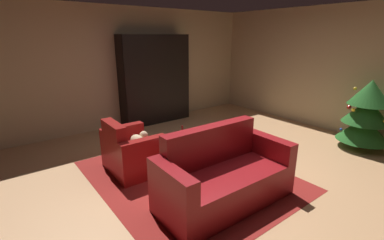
{
  "coord_description": "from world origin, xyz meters",
  "views": [
    {
      "loc": [
        2.79,
        -2.67,
        2.0
      ],
      "look_at": [
        -0.43,
        -0.19,
        0.74
      ],
      "focal_mm": 25.48,
      "sensor_mm": 36.0,
      "label": 1
    }
  ],
  "objects": [
    {
      "name": "wall_left",
      "position": [
        -3.02,
        0.0,
        1.31
      ],
      "size": [
        0.06,
        6.55,
        2.62
      ],
      "primitive_type": "cube",
      "color": "tan",
      "rests_on": "ground"
    },
    {
      "name": "book_stack_on_table",
      "position": [
        -0.15,
        -0.37,
        0.52
      ],
      "size": [
        0.22,
        0.18,
        0.09
      ],
      "color": "#DDB851",
      "rests_on": "coffee_table"
    },
    {
      "name": "couch_red",
      "position": [
        0.64,
        -0.53,
        0.32
      ],
      "size": [
        0.81,
        1.74,
        0.92
      ],
      "color": "maroon",
      "rests_on": "ground"
    },
    {
      "name": "armchair_red",
      "position": [
        -0.8,
        -1.08,
        0.29
      ],
      "size": [
        0.9,
        0.71,
        0.82
      ],
      "color": "maroon",
      "rests_on": "ground"
    },
    {
      "name": "decorated_tree",
      "position": [
        0.97,
        2.68,
        0.66
      ],
      "size": [
        0.88,
        0.88,
        1.27
      ],
      "color": "brown",
      "rests_on": "ground"
    },
    {
      "name": "bookshelf_unit",
      "position": [
        -2.75,
        0.62,
        1.0
      ],
      "size": [
        0.4,
        1.67,
        2.03
      ],
      "color": "black",
      "rests_on": "ground"
    },
    {
      "name": "coffee_table",
      "position": [
        -0.11,
        -0.4,
        0.43
      ],
      "size": [
        0.65,
        0.65,
        0.48
      ],
      "color": "black",
      "rests_on": "ground"
    },
    {
      "name": "wall_back",
      "position": [
        0.0,
        3.24,
        1.31
      ],
      "size": [
        6.1,
        0.06,
        2.62
      ],
      "primitive_type": "cube",
      "color": "tan",
      "rests_on": "ground"
    },
    {
      "name": "area_rug",
      "position": [
        -0.13,
        -0.49,
        0.0
      ],
      "size": [
        2.98,
        2.48,
        0.01
      ],
      "primitive_type": "cube",
      "color": "maroon",
      "rests_on": "ground"
    },
    {
      "name": "bottle_on_table",
      "position": [
        -0.24,
        -0.52,
        0.59
      ],
      "size": [
        0.07,
        0.07,
        0.29
      ],
      "color": "maroon",
      "rests_on": "coffee_table"
    },
    {
      "name": "ground_plane",
      "position": [
        0.0,
        0.0,
        0.0
      ],
      "size": [
        7.71,
        7.71,
        0.0
      ],
      "primitive_type": "plane",
      "color": "tan"
    }
  ]
}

